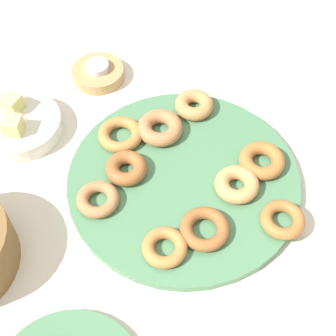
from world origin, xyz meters
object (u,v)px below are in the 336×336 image
at_px(donut_5, 205,229).
at_px(donut_9, 282,219).
at_px(donut_0, 160,128).
at_px(tealight, 97,67).
at_px(melon_chunk_left, 13,126).
at_px(fruit_bowl, 20,126).
at_px(donut_2, 120,134).
at_px(donut_4, 98,199).
at_px(donut_plate, 183,180).
at_px(candle_holder, 98,74).
at_px(donut_3, 262,161).
at_px(donut_8, 194,105).
at_px(melon_chunk_right, 12,103).
at_px(donut_6, 126,168).
at_px(donut_1, 237,184).
at_px(donut_7, 165,247).

bearing_deg(donut_5, donut_9, -81.72).
relative_size(donut_0, donut_9, 1.16).
bearing_deg(tealight, melon_chunk_left, 142.46).
bearing_deg(fruit_bowl, donut_2, -98.47).
relative_size(donut_2, melon_chunk_left, 2.52).
bearing_deg(donut_4, donut_plate, -69.72).
relative_size(donut_plate, candle_holder, 3.84).
distance_m(donut_0, candle_holder, 0.23).
bearing_deg(fruit_bowl, donut_3, -101.11).
distance_m(donut_plate, melon_chunk_left, 0.36).
height_order(donut_8, fruit_bowl, donut_8).
relative_size(donut_plate, melon_chunk_right, 12.47).
distance_m(donut_plate, fruit_bowl, 0.36).
bearing_deg(melon_chunk_left, donut_5, -119.97).
relative_size(donut_9, tealight, 1.53).
relative_size(tealight, melon_chunk_left, 1.46).
distance_m(donut_2, donut_6, 0.09).
bearing_deg(melon_chunk_left, donut_3, -97.67).
relative_size(tealight, fruit_bowl, 0.30).
height_order(donut_3, donut_5, donut_3).
xyz_separation_m(donut_plate, tealight, (0.29, 0.19, 0.03)).
distance_m(donut_3, donut_4, 0.32).
bearing_deg(donut_1, donut_2, 61.69).
height_order(donut_9, candle_holder, donut_9).
bearing_deg(tealight, donut_7, -160.53).
bearing_deg(melon_chunk_left, donut_8, -77.75).
bearing_deg(donut_5, melon_chunk_left, 60.03).
relative_size(donut_2, melon_chunk_right, 2.52).
xyz_separation_m(donut_9, fruit_bowl, (0.23, 0.51, -0.01)).
bearing_deg(donut_8, melon_chunk_right, 92.76).
bearing_deg(donut_1, donut_4, 97.37).
bearing_deg(donut_5, donut_7, 117.46).
height_order(donut_4, donut_6, donut_6).
height_order(donut_5, fruit_bowl, donut_5).
distance_m(donut_4, donut_8, 0.30).
bearing_deg(donut_8, donut_4, 142.24).
bearing_deg(donut_7, candle_holder, 19.47).
relative_size(donut_5, donut_8, 1.09).
height_order(donut_2, donut_7, donut_2).
xyz_separation_m(fruit_bowl, melon_chunk_right, (0.03, 0.01, 0.04)).
xyz_separation_m(donut_1, donut_9, (-0.07, -0.08, -0.00)).
distance_m(donut_5, melon_chunk_left, 0.43).
height_order(donut_6, donut_8, donut_8).
height_order(donut_6, tealight, donut_6).
xyz_separation_m(donut_2, melon_chunk_right, (0.06, 0.23, 0.02)).
relative_size(donut_0, melon_chunk_right, 2.58).
bearing_deg(donut_2, donut_4, 168.56).
relative_size(donut_2, donut_3, 1.01).
bearing_deg(donut_6, candle_holder, 16.30).
height_order(donut_0, donut_6, donut_0).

